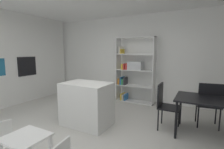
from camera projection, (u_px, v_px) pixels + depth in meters
name	position (u px, v px, depth m)	size (l,w,h in m)	color
ground_plane	(87.00, 133.00, 3.26)	(10.11, 10.11, 0.00)	beige
back_partition	(136.00, 58.00, 5.43)	(7.34, 0.06, 2.73)	white
built_in_oven	(27.00, 66.00, 5.20)	(0.06, 0.59, 0.58)	black
kitchen_island	(87.00, 104.00, 3.61)	(1.02, 0.68, 0.92)	silver
open_bookshelf	(133.00, 71.00, 5.21)	(1.20, 0.35, 2.02)	white
child_table	(26.00, 143.00, 2.15)	(0.52, 0.48, 0.51)	white
child_chair_left	(5.00, 140.00, 2.41)	(0.31, 0.31, 0.58)	silver
dining_table	(210.00, 103.00, 3.04)	(1.16, 0.81, 0.73)	black
dining_chair_island_side	(165.00, 102.00, 3.43)	(0.42, 0.44, 0.94)	black
dining_chair_far	(209.00, 101.00, 3.42)	(0.50, 0.46, 0.96)	black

